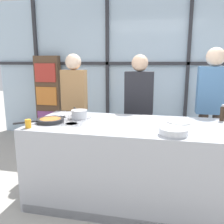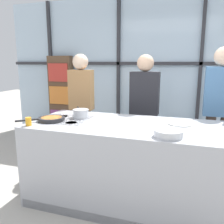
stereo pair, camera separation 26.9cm
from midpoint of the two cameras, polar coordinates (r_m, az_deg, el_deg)
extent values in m
plane|color=#ADA89E|center=(2.93, 1.37, -20.30)|extent=(18.00, 18.00, 0.00)
cube|color=silver|center=(4.70, 6.63, 9.84)|extent=(6.40, 0.04, 2.80)
cube|color=#2D2D33|center=(4.65, 6.61, 11.54)|extent=(6.40, 0.06, 0.06)
cube|color=#2D2D33|center=(5.39, -18.97, 9.54)|extent=(0.06, 0.06, 2.80)
cube|color=#2D2D33|center=(4.79, -2.75, 9.94)|extent=(0.06, 0.06, 2.80)
cube|color=#2D2D33|center=(4.64, 16.17, 9.43)|extent=(0.06, 0.06, 2.80)
cube|color=brown|center=(5.18, -16.45, 3.45)|extent=(0.53, 0.16, 1.69)
cube|color=#994C93|center=(5.18, -16.64, -1.89)|extent=(0.44, 0.03, 0.37)
cube|color=orange|center=(5.09, -16.97, 3.67)|extent=(0.44, 0.03, 0.37)
cube|color=red|center=(5.05, -17.30, 8.99)|extent=(0.44, 0.03, 0.37)
cube|color=#A8AAB2|center=(2.72, 1.42, -12.18)|extent=(2.19, 0.97, 0.91)
cube|color=black|center=(2.80, -13.85, -2.10)|extent=(0.52, 0.52, 0.01)
cube|color=black|center=(2.53, -0.81, -24.87)|extent=(2.14, 0.03, 0.10)
cylinder|color=#38383D|center=(2.75, -17.32, -2.51)|extent=(0.13, 0.13, 0.01)
cylinder|color=#38383D|center=(2.64, -12.59, -2.85)|extent=(0.13, 0.13, 0.01)
cylinder|color=#38383D|center=(2.97, -14.98, -1.35)|extent=(0.13, 0.13, 0.01)
cylinder|color=#38383D|center=(2.86, -10.52, -1.62)|extent=(0.13, 0.13, 0.01)
cylinder|color=black|center=(3.78, -9.59, -5.84)|extent=(0.12, 0.12, 0.84)
cylinder|color=black|center=(3.84, -11.90, -5.64)|extent=(0.12, 0.12, 0.84)
cube|color=#A37547|center=(3.66, -11.19, 5.13)|extent=(0.37, 0.17, 0.61)
sphere|color=beige|center=(3.64, -11.46, 11.74)|extent=(0.24, 0.24, 0.24)
cylinder|color=black|center=(3.55, 5.58, -6.99)|extent=(0.13, 0.13, 0.83)
cylinder|color=black|center=(3.57, 2.67, -6.82)|extent=(0.13, 0.13, 0.83)
cube|color=#232328|center=(3.40, 4.30, 4.62)|extent=(0.40, 0.18, 0.60)
sphere|color=#D8AD8C|center=(3.37, 4.42, 11.67)|extent=(0.23, 0.23, 0.23)
cylinder|color=#47382D|center=(3.58, 21.56, -7.29)|extent=(0.13, 0.13, 0.88)
cylinder|color=#47382D|center=(3.55, 18.67, -7.21)|extent=(0.13, 0.13, 0.88)
cube|color=#4C7AAD|center=(3.40, 21.02, 4.86)|extent=(0.40, 0.18, 0.63)
sphere|color=beige|center=(3.38, 21.59, 12.24)|extent=(0.25, 0.25, 0.25)
cylinder|color=#232326|center=(2.75, -17.35, -2.00)|extent=(0.30, 0.30, 0.04)
cylinder|color=#B26B2D|center=(2.74, -17.38, -1.65)|extent=(0.23, 0.23, 0.01)
cylinder|color=#232326|center=(2.71, -22.93, -2.36)|extent=(0.20, 0.17, 0.02)
cylinder|color=silver|center=(2.85, -10.56, -0.55)|extent=(0.18, 0.18, 0.10)
cylinder|color=silver|center=(2.84, -10.60, 0.36)|extent=(0.19, 0.19, 0.01)
cylinder|color=black|center=(3.01, -11.25, 0.71)|extent=(0.11, 0.15, 0.02)
cylinder|color=white|center=(2.69, 13.19, -2.36)|extent=(0.26, 0.26, 0.01)
cylinder|color=silver|center=(2.21, 11.22, -4.67)|extent=(0.26, 0.26, 0.07)
cylinder|color=#4C4C51|center=(2.21, 11.25, -4.01)|extent=(0.21, 0.21, 0.01)
cylinder|color=#332319|center=(2.91, 22.67, -0.43)|extent=(0.05, 0.05, 0.16)
sphere|color=#B2B2B7|center=(2.89, 22.82, 1.42)|extent=(0.03, 0.03, 0.03)
cylinder|color=orange|center=(2.59, -22.39, -2.65)|extent=(0.06, 0.06, 0.09)
camera|label=1|loc=(0.13, -92.86, -0.60)|focal=38.00mm
camera|label=2|loc=(0.13, 87.14, 0.60)|focal=38.00mm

